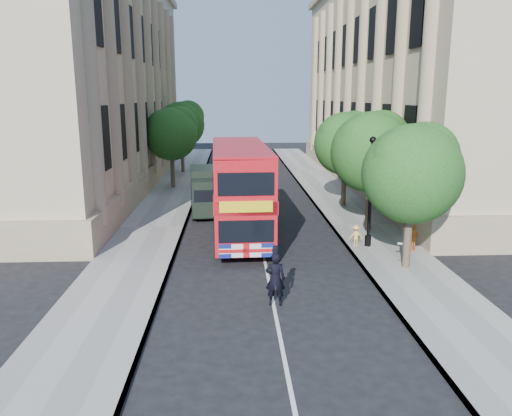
{
  "coord_description": "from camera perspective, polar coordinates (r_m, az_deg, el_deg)",
  "views": [
    {
      "loc": [
        -1.37,
        -16.41,
        7.1
      ],
      "look_at": [
        -0.37,
        4.74,
        2.3
      ],
      "focal_mm": 35.0,
      "sensor_mm": 36.0,
      "label": 1
    }
  ],
  "objects": [
    {
      "name": "child_b",
      "position": [
        23.98,
        11.33,
        -3.13
      ],
      "size": [
        0.69,
        0.43,
        1.03
      ],
      "primitive_type": "imported",
      "rotation": [
        0.0,
        0.0,
        3.23
      ],
      "color": "#F4C153",
      "rests_on": "pavement_right"
    },
    {
      "name": "police_constable",
      "position": [
        17.27,
        2.22,
        -8.12
      ],
      "size": [
        0.73,
        0.52,
        1.89
      ],
      "primitive_type": "imported",
      "rotation": [
        0.0,
        0.0,
        3.04
      ],
      "color": "black",
      "rests_on": "ground"
    },
    {
      "name": "woman_pedestrian",
      "position": [
        22.38,
        16.55,
        -3.95
      ],
      "size": [
        0.89,
        0.81,
        1.49
      ],
      "primitive_type": "imported",
      "rotation": [
        0.0,
        0.0,
        3.56
      ],
      "color": "beige",
      "rests_on": "pavement_right"
    },
    {
      "name": "double_decker_bus",
      "position": [
        25.2,
        -1.86,
        2.33
      ],
      "size": [
        3.0,
        10.03,
        4.59
      ],
      "rotation": [
        0.0,
        0.0,
        0.04
      ],
      "color": "#B70C14",
      "rests_on": "ground"
    },
    {
      "name": "box_van",
      "position": [
        30.39,
        -5.53,
        1.81
      ],
      "size": [
        2.42,
        5.0,
        2.77
      ],
      "rotation": [
        0.0,
        0.0,
        0.1
      ],
      "color": "black",
      "rests_on": "ground"
    },
    {
      "name": "tree_left_back",
      "position": [
        46.73,
        -8.47,
        9.7
      ],
      "size": [
        4.2,
        4.2,
        6.65
      ],
      "color": "#473828",
      "rests_on": "ground"
    },
    {
      "name": "tree_right_near",
      "position": [
        20.93,
        17.52,
        4.35
      ],
      "size": [
        4.0,
        4.0,
        6.08
      ],
      "color": "#473828",
      "rests_on": "ground"
    },
    {
      "name": "building_right",
      "position": [
        43.2,
        18.47,
        14.66
      ],
      "size": [
        12.0,
        38.0,
        18.0
      ],
      "primitive_type": "cube",
      "color": "tan",
      "rests_on": "ground"
    },
    {
      "name": "tree_left_far",
      "position": [
        38.8,
        -9.61,
        8.67
      ],
      "size": [
        4.0,
        4.0,
        6.3
      ],
      "color": "#473828",
      "rests_on": "ground"
    },
    {
      "name": "building_left",
      "position": [
        42.32,
        -20.48,
        14.57
      ],
      "size": [
        12.0,
        38.0,
        18.0
      ],
      "primitive_type": "cube",
      "color": "tan",
      "rests_on": "ground"
    },
    {
      "name": "pavement_right",
      "position": [
        28.24,
        11.99,
        -1.95
      ],
      "size": [
        3.5,
        80.0,
        0.12
      ],
      "primitive_type": "cube",
      "color": "gray",
      "rests_on": "ground"
    },
    {
      "name": "tree_right_far",
      "position": [
        32.38,
        10.26,
        7.63
      ],
      "size": [
        4.0,
        4.0,
        6.15
      ],
      "color": "#473828",
      "rests_on": "ground"
    },
    {
      "name": "child_a",
      "position": [
        23.83,
        17.53,
        -3.32
      ],
      "size": [
        0.78,
        0.62,
        1.24
      ],
      "primitive_type": "imported",
      "rotation": [
        0.0,
        0.0,
        3.65
      ],
      "color": "orange",
      "rests_on": "pavement_right"
    },
    {
      "name": "pavement_left",
      "position": [
        27.68,
        -11.74,
        -2.24
      ],
      "size": [
        3.5,
        80.0,
        0.12
      ],
      "primitive_type": "cube",
      "color": "gray",
      "rests_on": "ground"
    },
    {
      "name": "lamp_post",
      "position": [
        23.74,
        12.91,
        1.3
      ],
      "size": [
        0.32,
        0.32,
        5.16
      ],
      "color": "black",
      "rests_on": "pavement_right"
    },
    {
      "name": "tree_right_mid",
      "position": [
        26.58,
        13.14,
        6.71
      ],
      "size": [
        4.2,
        4.2,
        6.37
      ],
      "color": "#473828",
      "rests_on": "ground"
    },
    {
      "name": "ground",
      "position": [
        17.93,
        1.93,
        -10.56
      ],
      "size": [
        120.0,
        120.0,
        0.0
      ],
      "primitive_type": "plane",
      "color": "black",
      "rests_on": "ground"
    }
  ]
}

